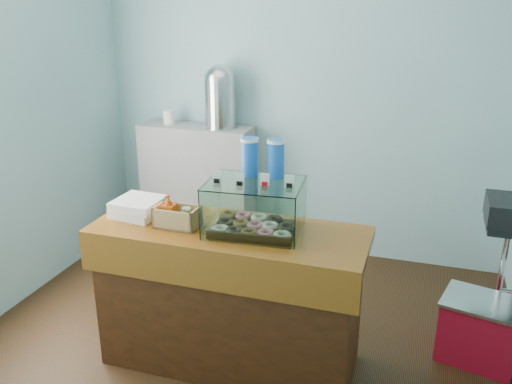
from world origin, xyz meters
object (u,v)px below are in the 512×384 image
(display_case, at_px, (256,202))
(red_cooler, at_px, (480,330))
(coffee_urn, at_px, (220,95))
(counter, at_px, (230,296))

(display_case, bearing_deg, red_cooler, 14.14)
(display_case, height_order, coffee_urn, coffee_urn)
(display_case, xyz_separation_m, coffee_urn, (-0.81, 1.53, 0.32))
(display_case, distance_m, red_cooler, 1.63)
(counter, bearing_deg, red_cooler, 18.85)
(red_cooler, bearing_deg, counter, -147.24)
(display_case, xyz_separation_m, red_cooler, (1.32, 0.45, -0.86))
(red_cooler, bearing_deg, display_case, -147.23)
(counter, height_order, red_cooler, counter)
(counter, relative_size, display_case, 2.84)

